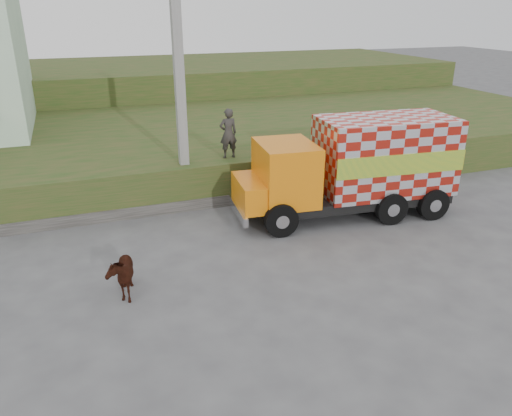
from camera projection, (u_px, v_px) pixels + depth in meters
name	position (u px, v px, depth m)	size (l,w,h in m)	color
ground	(260.00, 258.00, 13.80)	(120.00, 120.00, 0.00)	#474749
embankment	(180.00, 144.00, 22.19)	(40.00, 12.00, 1.50)	#234617
embankment_far	(139.00, 88.00, 32.33)	(40.00, 12.00, 3.00)	#234617
retaining_strip	(160.00, 207.00, 16.72)	(16.00, 0.50, 0.40)	#595651
utility_pole	(180.00, 87.00, 15.93)	(1.20, 0.30, 8.00)	gray
cargo_truck	(357.00, 167.00, 16.15)	(7.32, 3.09, 3.18)	black
cow	(120.00, 273.00, 11.86)	(0.62, 1.36, 1.15)	black
pedestrian	(228.00, 133.00, 17.28)	(0.63, 0.42, 1.73)	#2C2827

